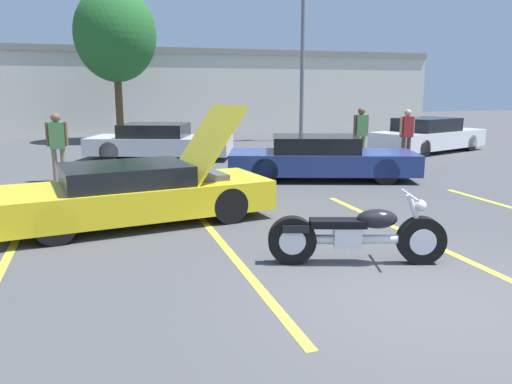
# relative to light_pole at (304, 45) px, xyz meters

# --- Properties ---
(ground_plane) EXTENTS (80.00, 80.00, 0.00)m
(ground_plane) POSITION_rel_light_pole_xyz_m (-5.50, -16.46, -4.17)
(ground_plane) COLOR #474749
(parking_stripe_middle) EXTENTS (0.12, 5.73, 0.01)m
(parking_stripe_middle) POSITION_rel_light_pole_xyz_m (-7.14, -14.21, -4.17)
(parking_stripe_middle) COLOR yellow
(parking_stripe_middle) RESTS_ON ground
(parking_stripe_back) EXTENTS (0.12, 5.73, 0.01)m
(parking_stripe_back) POSITION_rel_light_pole_xyz_m (-4.13, -14.21, -4.17)
(parking_stripe_back) COLOR yellow
(parking_stripe_back) RESTS_ON ground
(far_building) EXTENTS (32.00, 4.20, 4.40)m
(far_building) POSITION_rel_light_pole_xyz_m (-5.50, 7.85, -1.84)
(far_building) COLOR beige
(far_building) RESTS_ON ground
(light_pole) EXTENTS (1.21, 0.28, 7.59)m
(light_pole) POSITION_rel_light_pole_xyz_m (0.00, 0.00, 0.00)
(light_pole) COLOR slate
(light_pole) RESTS_ON ground
(tree_background) EXTENTS (3.49, 3.49, 6.60)m
(tree_background) POSITION_rel_light_pole_xyz_m (-7.82, 2.33, 0.40)
(tree_background) COLOR brown
(tree_background) RESTS_ON ground
(motorcycle) EXTENTS (2.30, 0.99, 0.96)m
(motorcycle) POSITION_rel_light_pole_xyz_m (-5.63, -15.12, -3.78)
(motorcycle) COLOR black
(motorcycle) RESTS_ON ground
(show_car_hood_open) EXTENTS (4.77, 2.34, 2.02)m
(show_car_hood_open) POSITION_rel_light_pole_xyz_m (-8.21, -12.08, -3.64)
(show_car_hood_open) COLOR yellow
(show_car_hood_open) RESTS_ON ground
(parked_car_mid_left_row) EXTENTS (5.07, 3.52, 1.16)m
(parked_car_mid_left_row) POSITION_rel_light_pole_xyz_m (-6.86, -3.86, -3.62)
(parked_car_mid_left_row) COLOR silver
(parked_car_mid_left_row) RESTS_ON ground
(parked_car_right_row) EXTENTS (5.08, 3.26, 1.26)m
(parked_car_right_row) POSITION_rel_light_pole_xyz_m (2.87, -5.11, -3.58)
(parked_car_right_row) COLOR white
(parked_car_right_row) RESTS_ON ground
(parked_car_mid_right_row) EXTENTS (5.06, 3.20, 1.12)m
(parked_car_mid_right_row) POSITION_rel_light_pole_xyz_m (-3.36, -9.10, -3.63)
(parked_car_mid_right_row) COLOR navy
(parked_car_mid_right_row) RESTS_ON ground
(spectator_near_motorcycle) EXTENTS (0.52, 0.22, 1.68)m
(spectator_near_motorcycle) POSITION_rel_light_pole_xyz_m (0.45, -7.27, -3.18)
(spectator_near_motorcycle) COLOR brown
(spectator_near_motorcycle) RESTS_ON ground
(spectator_by_show_car) EXTENTS (0.52, 0.23, 1.74)m
(spectator_by_show_car) POSITION_rel_light_pole_xyz_m (-0.95, -6.86, -3.14)
(spectator_by_show_car) COLOR gray
(spectator_by_show_car) RESTS_ON ground
(spectator_midground) EXTENTS (0.52, 0.23, 1.72)m
(spectator_midground) POSITION_rel_light_pole_xyz_m (-9.80, -7.47, -3.15)
(spectator_midground) COLOR gray
(spectator_midground) RESTS_ON ground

